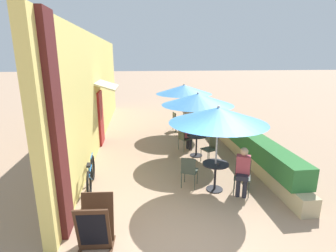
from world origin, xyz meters
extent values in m
plane|color=#9E7F66|center=(0.00, 0.00, 0.00)|extent=(120.00, 120.00, 0.00)
cube|color=#E0CC6B|center=(-2.55, 6.93, 2.10)|extent=(0.24, 13.86, 4.20)
cube|color=#4C1919|center=(-2.37, 0.60, 2.10)|extent=(0.12, 0.56, 4.20)
cube|color=maroon|center=(-2.39, 6.24, 1.05)|extent=(0.08, 0.96, 2.10)
cube|color=beige|center=(-2.08, 6.24, 2.35)|extent=(0.78, 1.80, 0.30)
cube|color=tan|center=(2.75, 6.83, 0.23)|extent=(0.44, 12.86, 0.45)
cube|color=#2D6B33|center=(2.75, 6.83, 0.73)|extent=(0.60, 12.22, 0.56)
cylinder|color=black|center=(1.05, 1.91, 0.01)|extent=(0.44, 0.44, 0.02)
cylinder|color=black|center=(1.05, 1.91, 0.37)|extent=(0.06, 0.06, 0.73)
cylinder|color=black|center=(1.05, 1.91, 0.73)|extent=(0.68, 0.68, 0.02)
cylinder|color=#B7B7BC|center=(1.05, 1.91, 1.09)|extent=(0.04, 0.04, 2.17)
cone|color=#387ABC|center=(1.05, 1.91, 2.03)|extent=(2.44, 2.44, 0.39)
sphere|color=#B7B7BC|center=(1.05, 1.91, 2.23)|extent=(0.07, 0.07, 0.07)
cube|color=#384238|center=(1.68, 1.64, 0.45)|extent=(0.53, 0.53, 0.04)
cube|color=#384238|center=(1.75, 1.81, 0.66)|extent=(0.36, 0.18, 0.42)
cylinder|color=#384238|center=(1.44, 1.55, 0.23)|extent=(0.02, 0.02, 0.45)
cylinder|color=#384238|center=(1.77, 1.40, 0.23)|extent=(0.02, 0.02, 0.45)
cylinder|color=#384238|center=(1.58, 1.87, 0.23)|extent=(0.02, 0.02, 0.45)
cylinder|color=#384238|center=(1.91, 1.73, 0.23)|extent=(0.02, 0.02, 0.45)
cylinder|color=#23232D|center=(1.53, 1.50, 0.24)|extent=(0.11, 0.11, 0.47)
cylinder|color=#23232D|center=(1.68, 1.44, 0.24)|extent=(0.11, 0.11, 0.47)
cube|color=#23232D|center=(1.64, 1.55, 0.53)|extent=(0.42, 0.45, 0.12)
cube|color=#AD424C|center=(1.68, 1.65, 0.78)|extent=(0.40, 0.34, 0.50)
sphere|color=tan|center=(1.68, 1.64, 1.15)|extent=(0.20, 0.20, 0.20)
cube|color=#384238|center=(0.43, 2.19, 0.45)|extent=(0.53, 0.53, 0.04)
cube|color=#384238|center=(0.35, 2.02, 0.66)|extent=(0.36, 0.18, 0.42)
cylinder|color=#384238|center=(0.67, 2.28, 0.23)|extent=(0.02, 0.02, 0.45)
cylinder|color=#384238|center=(0.34, 2.43, 0.23)|extent=(0.02, 0.02, 0.45)
cylinder|color=#384238|center=(0.52, 1.95, 0.23)|extent=(0.02, 0.02, 0.45)
cylinder|color=#384238|center=(0.19, 2.10, 0.23)|extent=(0.02, 0.02, 0.45)
cylinder|color=#232328|center=(1.08, 1.77, 0.79)|extent=(0.07, 0.07, 0.09)
cylinder|color=black|center=(1.10, 4.38, 0.01)|extent=(0.44, 0.44, 0.02)
cylinder|color=black|center=(1.10, 4.38, 0.37)|extent=(0.06, 0.06, 0.73)
cylinder|color=black|center=(1.10, 4.38, 0.73)|extent=(0.68, 0.68, 0.02)
cylinder|color=#B7B7BC|center=(1.10, 4.38, 1.09)|extent=(0.04, 0.04, 2.17)
cone|color=#387ABC|center=(1.10, 4.38, 2.03)|extent=(2.44, 2.44, 0.39)
sphere|color=#B7B7BC|center=(1.10, 4.38, 2.23)|extent=(0.07, 0.07, 0.07)
cube|color=#384238|center=(0.82, 5.00, 0.45)|extent=(0.53, 0.53, 0.04)
cube|color=#384238|center=(0.65, 4.93, 0.66)|extent=(0.18, 0.36, 0.42)
cylinder|color=#384238|center=(1.06, 4.91, 0.23)|extent=(0.02, 0.02, 0.45)
cylinder|color=#384238|center=(0.91, 5.24, 0.23)|extent=(0.02, 0.02, 0.45)
cylinder|color=#384238|center=(0.73, 4.76, 0.23)|extent=(0.02, 0.02, 0.45)
cylinder|color=#384238|center=(0.58, 5.09, 0.23)|extent=(0.02, 0.02, 0.45)
cylinder|color=#23232D|center=(1.02, 5.00, 0.24)|extent=(0.11, 0.11, 0.47)
cylinder|color=#23232D|center=(0.95, 5.15, 0.24)|extent=(0.11, 0.11, 0.47)
cube|color=#23232D|center=(0.90, 5.04, 0.53)|extent=(0.45, 0.42, 0.12)
cube|color=#AD424C|center=(0.80, 4.99, 0.78)|extent=(0.34, 0.40, 0.50)
sphere|color=beige|center=(0.82, 5.00, 1.15)|extent=(0.20, 0.20, 0.20)
cube|color=#384238|center=(1.39, 3.76, 0.45)|extent=(0.53, 0.53, 0.04)
cube|color=#384238|center=(1.55, 3.84, 0.66)|extent=(0.18, 0.36, 0.42)
cylinder|color=#384238|center=(1.15, 3.85, 0.23)|extent=(0.02, 0.02, 0.45)
cylinder|color=#384238|center=(1.30, 3.52, 0.23)|extent=(0.02, 0.02, 0.45)
cylinder|color=#384238|center=(1.47, 4.00, 0.23)|extent=(0.02, 0.02, 0.45)
cylinder|color=#384238|center=(1.62, 3.67, 0.23)|extent=(0.02, 0.02, 0.45)
cylinder|color=black|center=(1.11, 7.10, 0.01)|extent=(0.44, 0.44, 0.02)
cylinder|color=black|center=(1.11, 7.10, 0.37)|extent=(0.06, 0.06, 0.73)
cylinder|color=black|center=(1.11, 7.10, 0.73)|extent=(0.68, 0.68, 0.02)
cylinder|color=#B7B7BC|center=(1.11, 7.10, 1.09)|extent=(0.04, 0.04, 2.17)
cone|color=#387ABC|center=(1.11, 7.10, 2.03)|extent=(2.44, 2.44, 0.39)
sphere|color=#B7B7BC|center=(1.11, 7.10, 2.23)|extent=(0.07, 0.07, 0.07)
cube|color=#384238|center=(0.96, 7.76, 0.45)|extent=(0.48, 0.48, 0.04)
cube|color=#384238|center=(0.78, 7.72, 0.66)|extent=(0.11, 0.38, 0.42)
cylinder|color=#384238|center=(1.18, 7.63, 0.23)|extent=(0.02, 0.02, 0.45)
cylinder|color=#384238|center=(1.10, 7.98, 0.23)|extent=(0.02, 0.02, 0.45)
cylinder|color=#384238|center=(0.83, 7.55, 0.23)|extent=(0.02, 0.02, 0.45)
cylinder|color=#384238|center=(0.75, 7.90, 0.23)|extent=(0.02, 0.02, 0.45)
cube|color=#384238|center=(1.27, 6.43, 0.45)|extent=(0.48, 0.48, 0.04)
cube|color=#384238|center=(1.45, 6.48, 0.66)|extent=(0.11, 0.38, 0.42)
cylinder|color=#384238|center=(1.05, 6.57, 0.23)|extent=(0.02, 0.02, 0.45)
cylinder|color=#384238|center=(1.13, 6.22, 0.23)|extent=(0.02, 0.02, 0.45)
cylinder|color=#384238|center=(1.40, 6.65, 0.23)|extent=(0.02, 0.02, 0.45)
cylinder|color=#384238|center=(1.48, 6.30, 0.23)|extent=(0.02, 0.02, 0.45)
cylinder|color=white|center=(1.14, 7.03, 0.79)|extent=(0.07, 0.07, 0.09)
torus|color=black|center=(-2.24, 2.93, 0.36)|extent=(0.11, 0.71, 0.71)
torus|color=black|center=(-2.16, 1.86, 0.36)|extent=(0.11, 0.71, 0.71)
cylinder|color=#236BA8|center=(-2.20, 2.40, 0.55)|extent=(0.10, 0.84, 0.04)
cylinder|color=#236BA8|center=(-2.19, 2.21, 0.37)|extent=(0.09, 0.61, 0.40)
cylinder|color=#236BA8|center=(-2.18, 2.10, 0.66)|extent=(0.04, 0.04, 0.25)
cube|color=black|center=(-2.18, 2.10, 0.78)|extent=(0.12, 0.23, 0.05)
cylinder|color=#236BA8|center=(-2.24, 2.89, 0.73)|extent=(0.06, 0.46, 0.03)
cube|color=#422819|center=(-1.72, 0.29, 0.48)|extent=(0.61, 0.27, 0.94)
cube|color=black|center=(-1.72, 0.31, 0.49)|extent=(0.50, 0.19, 0.71)
cube|color=#422819|center=(-1.75, -0.10, 0.48)|extent=(0.61, 0.27, 0.94)
cube|color=black|center=(-1.75, -0.12, 0.49)|extent=(0.50, 0.19, 0.71)
cube|color=#422819|center=(-1.46, 0.08, 0.01)|extent=(0.09, 0.48, 0.02)
cube|color=#422819|center=(-2.02, 0.11, 0.01)|extent=(0.09, 0.48, 0.02)
camera|label=1|loc=(-0.90, -4.19, 3.43)|focal=28.00mm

